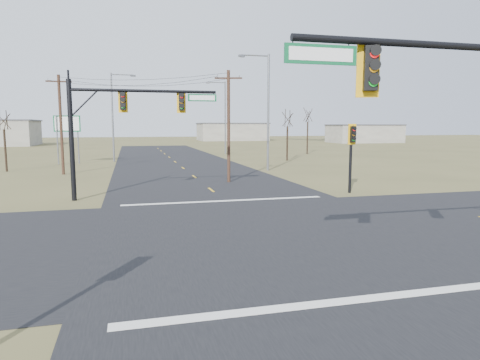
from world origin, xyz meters
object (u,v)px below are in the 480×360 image
at_px(utility_pole_near, 229,125).
at_px(streetlight_c, 114,112).
at_px(bare_tree_c, 288,118).
at_px(pedestal_signal_ne, 352,143).
at_px(bare_tree_d, 308,115).
at_px(streetlight_a, 266,106).
at_px(streetlight_b, 224,113).
at_px(utility_pole_far, 61,123).
at_px(mast_arm_far, 123,114).
at_px(highway_sign, 67,129).
at_px(bare_tree_a, 3,119).

bearing_deg(utility_pole_near, streetlight_c, 112.02).
bearing_deg(bare_tree_c, utility_pole_near, -122.57).
relative_size(pedestal_signal_ne, bare_tree_d, 0.60).
height_order(streetlight_a, streetlight_b, streetlight_a).
relative_size(streetlight_a, streetlight_b, 1.00).
distance_m(utility_pole_far, streetlight_a, 19.13).
distance_m(bare_tree_c, bare_tree_d, 13.63).
xyz_separation_m(streetlight_c, bare_tree_d, (28.90, 7.40, 0.07)).
bearing_deg(bare_tree_c, pedestal_signal_ne, -101.75).
relative_size(mast_arm_far, streetlight_a, 0.78).
bearing_deg(streetlight_b, streetlight_c, -140.33).
xyz_separation_m(utility_pole_far, streetlight_a, (19.00, -1.42, 1.68)).
relative_size(highway_sign, streetlight_c, 0.52).
xyz_separation_m(utility_pole_near, highway_sign, (-14.43, 20.42, -0.52)).
xyz_separation_m(streetlight_a, bare_tree_a, (-24.73, 5.47, -1.28)).
bearing_deg(highway_sign, bare_tree_d, 23.34).
bearing_deg(streetlight_a, pedestal_signal_ne, -106.82).
xyz_separation_m(mast_arm_far, pedestal_signal_ne, (14.46, -1.56, -1.82)).
relative_size(pedestal_signal_ne, utility_pole_near, 0.53).
distance_m(highway_sign, bare_tree_c, 26.57).
relative_size(streetlight_b, bare_tree_a, 1.76).
distance_m(mast_arm_far, bare_tree_c, 31.71).
bearing_deg(bare_tree_c, streetlight_c, 169.71).
distance_m(utility_pole_far, streetlight_b, 31.99).
bearing_deg(streetlight_a, utility_pole_near, -146.56).
height_order(mast_arm_far, utility_pole_far, utility_pole_far).
xyz_separation_m(utility_pole_near, bare_tree_d, (19.71, 30.13, 1.63)).
height_order(mast_arm_far, pedestal_signal_ne, mast_arm_far).
height_order(streetlight_a, bare_tree_d, streetlight_a).
distance_m(mast_arm_far, bare_tree_d, 45.31).
height_order(pedestal_signal_ne, streetlight_a, streetlight_a).
height_order(utility_pole_far, highway_sign, utility_pole_far).
xyz_separation_m(mast_arm_far, streetlight_c, (-1.33, 28.53, 0.95)).
height_order(utility_pole_near, bare_tree_d, utility_pole_near).
bearing_deg(highway_sign, streetlight_c, 31.25).
bearing_deg(streetlight_b, mast_arm_far, -104.99).
bearing_deg(utility_pole_far, utility_pole_near, -34.09).
height_order(mast_arm_far, highway_sign, mast_arm_far).
xyz_separation_m(pedestal_signal_ne, utility_pole_near, (-6.60, 7.37, 1.21)).
height_order(highway_sign, bare_tree_a, bare_tree_a).
relative_size(utility_pole_near, streetlight_a, 0.77).
bearing_deg(streetlight_c, highway_sign, -178.18).
bearing_deg(mast_arm_far, highway_sign, 113.39).
bearing_deg(streetlight_b, bare_tree_d, -9.85).
xyz_separation_m(utility_pole_far, bare_tree_c, (25.53, 9.75, 0.78)).
height_order(streetlight_b, streetlight_c, streetlight_b).
height_order(mast_arm_far, bare_tree_a, mast_arm_far).
xyz_separation_m(streetlight_c, bare_tree_c, (21.25, -3.86, -0.64)).
relative_size(pedestal_signal_ne, bare_tree_c, 0.66).
bearing_deg(utility_pole_far, pedestal_signal_ne, -39.40).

